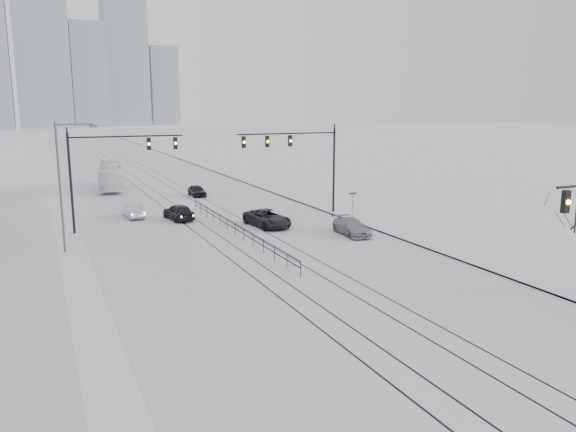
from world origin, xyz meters
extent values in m
cube|color=silver|center=(0.00, 60.00, 0.01)|extent=(22.00, 260.00, 0.02)
cube|color=silver|center=(13.50, 60.00, 0.08)|extent=(5.00, 260.00, 0.16)
cube|color=gray|center=(11.05, 60.00, 0.06)|extent=(0.10, 260.00, 0.12)
cube|color=black|center=(-2.60, 40.00, 0.02)|extent=(0.10, 180.00, 0.01)
cube|color=black|center=(-1.20, 40.00, 0.02)|extent=(0.10, 180.00, 0.01)
cube|color=black|center=(1.20, 40.00, 0.02)|extent=(0.10, 180.00, 0.01)
cube|color=black|center=(2.60, 40.00, 0.02)|extent=(0.10, 180.00, 0.01)
cube|color=#989EA7|center=(-8.00, 268.00, 36.00)|extent=(22.00, 22.00, 72.00)
cube|color=#989EA7|center=(12.00, 276.00, 24.00)|extent=(16.00, 16.00, 48.00)
cube|color=#989EA7|center=(30.00, 284.00, 32.00)|extent=(20.00, 20.00, 64.00)
cube|color=#989EA7|center=(50.00, 292.00, 20.00)|extent=(14.00, 14.00, 40.00)
cube|color=black|center=(7.00, 6.00, 5.95)|extent=(0.32, 0.24, 1.00)
sphere|color=orange|center=(7.00, 5.86, 5.95)|extent=(0.22, 0.22, 0.22)
cylinder|color=black|center=(11.50, 35.00, 4.00)|extent=(0.20, 0.20, 8.00)
cylinder|color=black|center=(6.75, 35.00, 7.60)|extent=(9.50, 0.12, 0.12)
cube|color=black|center=(2.60, 35.00, 6.95)|extent=(0.32, 0.24, 1.00)
sphere|color=orange|center=(2.60, 34.86, 6.95)|extent=(0.22, 0.22, 0.22)
cube|color=black|center=(4.80, 35.00, 6.95)|extent=(0.32, 0.24, 1.00)
sphere|color=orange|center=(4.80, 34.86, 6.95)|extent=(0.22, 0.22, 0.22)
cube|color=black|center=(7.00, 35.00, 6.95)|extent=(0.32, 0.24, 1.00)
sphere|color=orange|center=(7.00, 34.86, 6.95)|extent=(0.22, 0.22, 0.22)
cylinder|color=black|center=(-11.50, 36.00, 4.00)|extent=(0.20, 0.20, 8.00)
cylinder|color=black|center=(-7.00, 36.00, 7.60)|extent=(9.00, 0.12, 0.12)
cube|color=black|center=(-3.10, 36.00, 6.95)|extent=(0.32, 0.24, 1.00)
sphere|color=orange|center=(-3.10, 35.86, 6.95)|extent=(0.22, 0.22, 0.22)
cube|color=black|center=(-5.30, 36.00, 6.95)|extent=(0.32, 0.24, 1.00)
sphere|color=orange|center=(-5.30, 35.86, 6.95)|extent=(0.22, 0.22, 0.22)
cylinder|color=#595B60|center=(-12.50, 30.00, 4.50)|extent=(0.16, 0.16, 9.00)
cylinder|color=#595B60|center=(-11.30, 30.00, 8.80)|extent=(2.40, 0.10, 0.10)
cube|color=#595B60|center=(-10.10, 30.00, 8.65)|extent=(0.50, 0.25, 0.18)
cube|color=black|center=(0.00, 30.00, 0.95)|extent=(0.06, 24.00, 0.06)
cube|color=black|center=(0.00, 30.00, 0.55)|extent=(0.06, 24.00, 0.06)
cylinder|color=#595B60|center=(11.80, 32.00, 1.20)|extent=(0.06, 0.06, 2.40)
cube|color=#0C4C19|center=(11.80, 32.00, 2.30)|extent=(0.70, 0.04, 0.18)
imported|color=black|center=(-2.63, 37.84, 0.73)|extent=(2.29, 4.47, 1.46)
imported|color=#BABEC2|center=(-6.15, 40.55, 0.65)|extent=(1.62, 4.02, 1.30)
imported|color=black|center=(3.55, 32.01, 0.71)|extent=(3.12, 5.40, 1.42)
imported|color=gray|center=(8.45, 26.41, 0.64)|extent=(2.02, 4.48, 1.27)
imported|color=black|center=(2.39, 50.24, 0.62)|extent=(1.47, 3.66, 1.25)
imported|color=white|center=(-5.71, 59.71, 1.58)|extent=(4.04, 11.55, 3.15)
camera|label=1|loc=(-13.81, -10.94, 10.05)|focal=35.00mm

